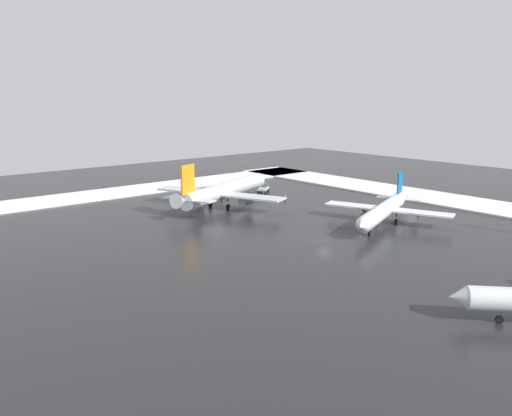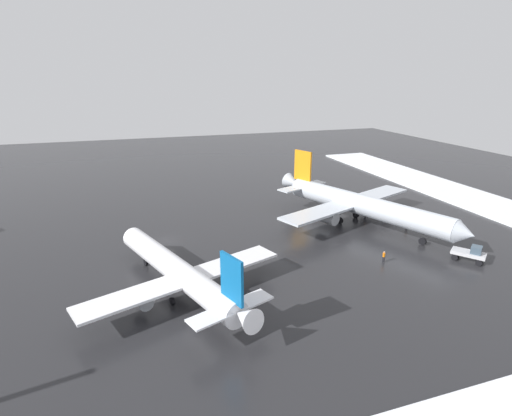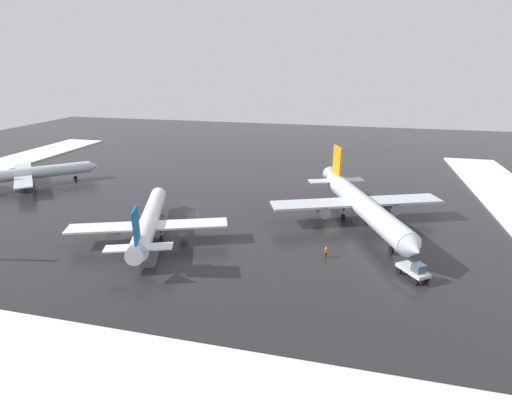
{
  "view_description": "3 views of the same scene",
  "coord_description": "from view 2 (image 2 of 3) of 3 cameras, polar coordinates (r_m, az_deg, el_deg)",
  "views": [
    {
      "loc": [
        -58.46,
        65.82,
        25.27
      ],
      "look_at": [
        19.59,
        -0.24,
        2.56
      ],
      "focal_mm": 35.0,
      "sensor_mm": 36.0,
      "label": 1
    },
    {
      "loc": [
        -4.92,
        -62.71,
        25.95
      ],
      "look_at": [
        16.15,
        1.19,
        3.69
      ],
      "focal_mm": 28.0,
      "sensor_mm": 36.0,
      "label": 2
    },
    {
      "loc": [
        32.16,
        -74.16,
        28.15
      ],
      "look_at": [
        15.73,
        -7.04,
        2.9
      ],
      "focal_mm": 28.0,
      "sensor_mm": 36.0,
      "label": 3
    }
  ],
  "objects": [
    {
      "name": "airplane_parked_portside",
      "position": [
        50.75,
        -11.09,
        -8.83
      ],
      "size": [
        25.69,
        30.4,
        9.36
      ],
      "rotation": [
        0.0,
        0.0,
        1.93
      ],
      "color": "white",
      "rests_on": "ground_plane"
    },
    {
      "name": "snow_bank_right",
      "position": [
        98.84,
        29.5,
        0.77
      ],
      "size": [
        14.0,
        116.0,
        0.37
      ],
      "primitive_type": "cube",
      "color": "white",
      "rests_on": "ground_plane"
    },
    {
      "name": "airplane_far_rear",
      "position": [
        74.87,
        14.61,
        0.53
      ],
      "size": [
        31.74,
        37.49,
        11.64
      ],
      "rotation": [
        0.0,
        0.0,
        5.1
      ],
      "color": "silver",
      "rests_on": "ground_plane"
    },
    {
      "name": "pushback_tug",
      "position": [
        66.85,
        28.32,
        -5.67
      ],
      "size": [
        4.49,
        5.01,
        2.5
      ],
      "rotation": [
        0.0,
        0.0,
        5.34
      ],
      "color": "silver",
      "rests_on": "ground_plane"
    },
    {
      "name": "ground_crew_mid_apron",
      "position": [
        76.5,
        20.77,
        -1.99
      ],
      "size": [
        0.36,
        0.36,
        1.71
      ],
      "rotation": [
        0.0,
        0.0,
        6.27
      ],
      "color": "black",
      "rests_on": "ground_plane"
    },
    {
      "name": "ground_plane",
      "position": [
        68.05,
        -12.74,
        -4.59
      ],
      "size": [
        240.0,
        240.0,
        0.0
      ],
      "primitive_type": "plane",
      "color": "#232326"
    },
    {
      "name": "ground_crew_beside_wing",
      "position": [
        61.62,
        17.8,
        -6.55
      ],
      "size": [
        0.36,
        0.36,
        1.71
      ],
      "rotation": [
        0.0,
        0.0,
        3.72
      ],
      "color": "black",
      "rests_on": "ground_plane"
    },
    {
      "name": "ground_crew_by_nose_gear",
      "position": [
        79.0,
        15.37,
        -0.8
      ],
      "size": [
        0.36,
        0.36,
        1.71
      ],
      "rotation": [
        0.0,
        0.0,
        0.55
      ],
      "color": "black",
      "rests_on": "ground_plane"
    }
  ]
}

